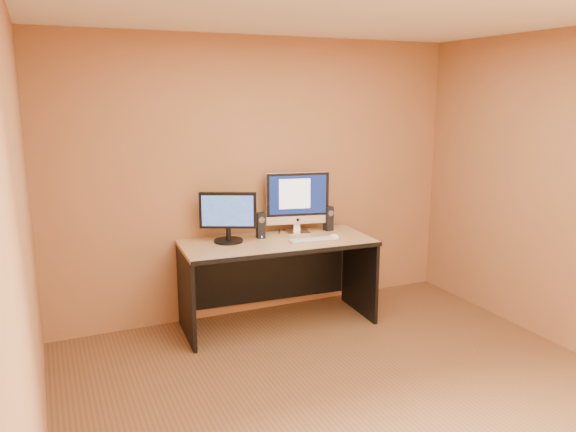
{
  "coord_description": "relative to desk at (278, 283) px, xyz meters",
  "views": [
    {
      "loc": [
        -1.9,
        -2.9,
        2.08
      ],
      "look_at": [
        0.05,
        1.48,
        1.03
      ],
      "focal_mm": 35.0,
      "sensor_mm": 36.0,
      "label": 1
    }
  ],
  "objects": [
    {
      "name": "second_monitor",
      "position": [
        -0.41,
        0.15,
        0.62
      ],
      "size": [
        0.57,
        0.45,
        0.45
      ],
      "primitive_type": null,
      "rotation": [
        0.0,
        0.0,
        -0.44
      ],
      "color": "black",
      "rests_on": "desk"
    },
    {
      "name": "mouse",
      "position": [
        0.52,
        -0.11,
        0.41
      ],
      "size": [
        0.07,
        0.11,
        0.04
      ],
      "primitive_type": "ellipsoid",
      "rotation": [
        0.0,
        0.0,
        0.1
      ],
      "color": "white",
      "rests_on": "desk"
    },
    {
      "name": "floor",
      "position": [
        0.01,
        -1.58,
        -0.4
      ],
      "size": [
        4.0,
        4.0,
        0.0
      ],
      "primitive_type": "plane",
      "color": "brown",
      "rests_on": "ground"
    },
    {
      "name": "cable_a",
      "position": [
        0.26,
        0.25,
        0.4
      ],
      "size": [
        0.12,
        0.21,
        0.01
      ],
      "primitive_type": "cylinder",
      "rotation": [
        1.57,
        0.0,
        0.48
      ],
      "color": "black",
      "rests_on": "desk"
    },
    {
      "name": "ceiling",
      "position": [
        0.01,
        -1.58,
        2.2
      ],
      "size": [
        4.0,
        4.0,
        0.0
      ],
      "primitive_type": "plane",
      "color": "white",
      "rests_on": "walls"
    },
    {
      "name": "desk",
      "position": [
        0.0,
        0.0,
        0.0
      ],
      "size": [
        1.75,
        0.84,
        0.79
      ],
      "primitive_type": null,
      "rotation": [
        0.0,
        0.0,
        -0.06
      ],
      "color": "tan",
      "rests_on": "ground"
    },
    {
      "name": "walls",
      "position": [
        0.01,
        -1.58,
        0.9
      ],
      "size": [
        4.0,
        4.0,
        2.6
      ],
      "primitive_type": null,
      "color": "#A06340",
      "rests_on": "ground"
    },
    {
      "name": "speaker_left",
      "position": [
        -0.1,
        0.17,
        0.51
      ],
      "size": [
        0.08,
        0.08,
        0.24
      ],
      "primitive_type": null,
      "rotation": [
        0.0,
        0.0,
        -0.1
      ],
      "color": "black",
      "rests_on": "desk"
    },
    {
      "name": "speaker_right",
      "position": [
        0.6,
        0.17,
        0.51
      ],
      "size": [
        0.08,
        0.09,
        0.24
      ],
      "primitive_type": null,
      "rotation": [
        0.0,
        0.0,
        0.13
      ],
      "color": "black",
      "rests_on": "desk"
    },
    {
      "name": "cable_b",
      "position": [
        0.15,
        0.31,
        0.4
      ],
      "size": [
        0.09,
        0.18,
        0.01
      ],
      "primitive_type": "cylinder",
      "rotation": [
        1.57,
        0.0,
        -0.45
      ],
      "color": "black",
      "rests_on": "desk"
    },
    {
      "name": "imac",
      "position": [
        0.3,
        0.21,
        0.69
      ],
      "size": [
        0.64,
        0.35,
        0.59
      ],
      "primitive_type": null,
      "rotation": [
        0.0,
        0.0,
        -0.21
      ],
      "color": "silver",
      "rests_on": "desk"
    },
    {
      "name": "keyboard",
      "position": [
        0.31,
        -0.12,
        0.4
      ],
      "size": [
        0.47,
        0.18,
        0.02
      ],
      "primitive_type": "cube",
      "rotation": [
        0.0,
        0.0,
        -0.13
      ],
      "color": "silver",
      "rests_on": "desk"
    }
  ]
}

